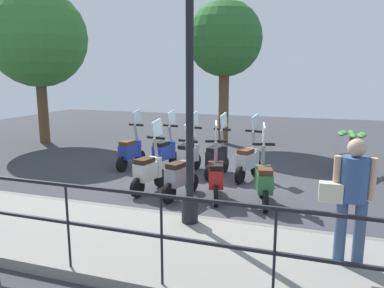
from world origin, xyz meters
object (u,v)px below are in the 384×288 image
(scooter_near_2, at_px, (181,175))
(scooter_far_1, at_px, (217,157))
(scooter_far_0, at_px, (248,160))
(scooter_far_3, at_px, (165,152))
(lamp_post_near, at_px, (190,97))
(potted_palm, at_px, (350,156))
(pedestrian_with_bag, at_px, (351,192))
(tree_large, at_px, (38,38))
(scooter_far_2, at_px, (189,154))
(tree_distant, at_px, (225,40))
(scooter_far_4, at_px, (131,150))
(scooter_near_1, at_px, (216,176))
(scooter_near_3, at_px, (149,170))
(scooter_near_0, at_px, (264,180))

(scooter_near_2, height_order, scooter_far_1, same)
(scooter_far_0, height_order, scooter_far_3, same)
(lamp_post_near, bearing_deg, potted_palm, -30.27)
(pedestrian_with_bag, distance_m, scooter_far_3, 5.84)
(pedestrian_with_bag, bearing_deg, scooter_far_1, 33.60)
(tree_large, bearing_deg, scooter_far_2, -110.22)
(scooter_far_2, bearing_deg, tree_distant, 10.84)
(scooter_far_4, bearing_deg, scooter_far_1, -83.34)
(lamp_post_near, xyz_separation_m, scooter_near_1, (1.64, 0.01, -1.67))
(pedestrian_with_bag, bearing_deg, tree_large, 56.05)
(scooter_near_3, height_order, scooter_far_0, same)
(tree_distant, relative_size, scooter_far_3, 3.21)
(scooter_near_2, xyz_separation_m, scooter_far_3, (1.97, 1.16, 0.00))
(scooter_near_3, relative_size, scooter_far_3, 1.00)
(scooter_far_2, xyz_separation_m, scooter_far_4, (-0.02, 1.62, 0.00))
(scooter_near_1, relative_size, scooter_far_4, 1.00)
(scooter_near_1, relative_size, scooter_far_2, 1.00)
(potted_palm, relative_size, scooter_far_2, 0.69)
(pedestrian_with_bag, height_order, scooter_near_0, pedestrian_with_bag)
(tree_distant, xyz_separation_m, scooter_far_4, (-4.23, 1.47, -3.12))
(scooter_near_1, distance_m, scooter_far_4, 3.23)
(tree_distant, height_order, scooter_far_0, tree_distant)
(tree_distant, height_order, scooter_far_3, tree_distant)
(scooter_near_3, relative_size, scooter_far_1, 1.00)
(potted_palm, xyz_separation_m, scooter_far_0, (-1.43, 2.34, 0.04))
(scooter_near_3, relative_size, scooter_far_4, 1.00)
(lamp_post_near, xyz_separation_m, scooter_far_1, (3.24, 0.40, -1.67))
(lamp_post_near, distance_m, scooter_near_0, 2.51)
(pedestrian_with_bag, xyz_separation_m, scooter_far_4, (3.91, 5.07, -0.60))
(scooter_near_2, xyz_separation_m, scooter_near_3, (0.14, 0.77, 0.00))
(scooter_near_0, bearing_deg, scooter_near_1, 76.01)
(scooter_near_1, height_order, scooter_near_2, same)
(scooter_near_0, relative_size, scooter_near_3, 1.00)
(scooter_near_3, distance_m, scooter_far_1, 1.95)
(tree_distant, height_order, potted_palm, tree_distant)
(tree_distant, height_order, scooter_near_2, tree_distant)
(tree_distant, relative_size, scooter_near_0, 3.21)
(scooter_far_4, bearing_deg, tree_distant, -11.25)
(pedestrian_with_bag, relative_size, scooter_far_1, 1.03)
(potted_palm, relative_size, scooter_far_1, 0.69)
(scooter_near_2, xyz_separation_m, scooter_far_0, (1.73, -1.07, 0.00))
(pedestrian_with_bag, bearing_deg, potted_palm, -5.86)
(scooter_far_2, relative_size, scooter_far_3, 1.00)
(scooter_far_0, bearing_deg, scooter_near_3, 146.91)
(scooter_near_0, xyz_separation_m, scooter_far_4, (1.67, 3.72, 0.00))
(scooter_near_0, bearing_deg, potted_palm, -43.36)
(scooter_near_0, relative_size, scooter_far_3, 1.00)
(scooter_near_0, distance_m, scooter_near_1, 0.96)
(tree_large, bearing_deg, pedestrian_with_bag, -122.61)
(pedestrian_with_bag, xyz_separation_m, scooter_far_0, (3.82, 1.93, -0.60))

